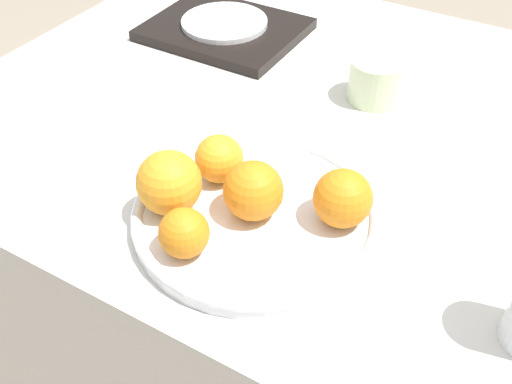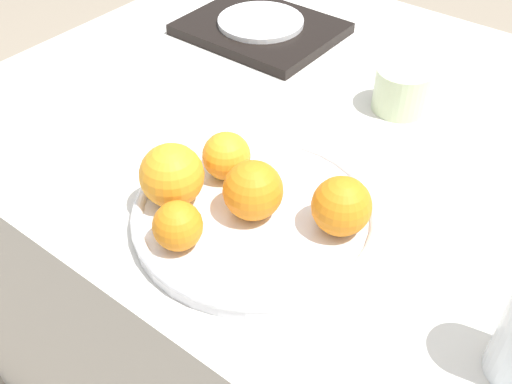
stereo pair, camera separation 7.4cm
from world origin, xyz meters
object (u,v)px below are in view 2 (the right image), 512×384
(orange_1, at_px, (253,190))
(serving_tray, at_px, (261,29))
(orange_0, at_px, (172,175))
(orange_4, at_px, (178,226))
(napkin, at_px, (8,131))
(fruit_platter, at_px, (256,214))
(side_plate, at_px, (261,22))
(orange_2, at_px, (341,206))
(orange_3, at_px, (226,156))
(cup_0, at_px, (402,90))

(orange_1, bearing_deg, serving_tray, 126.50)
(orange_0, relative_size, orange_4, 1.37)
(serving_tray, distance_m, napkin, 0.51)
(orange_1, distance_m, serving_tray, 0.53)
(fruit_platter, height_order, side_plate, side_plate)
(orange_0, xyz_separation_m, orange_1, (0.10, 0.04, -0.00))
(fruit_platter, distance_m, orange_2, 0.12)
(orange_2, bearing_deg, napkin, -166.89)
(orange_3, bearing_deg, serving_tray, 121.74)
(orange_3, xyz_separation_m, napkin, (-0.34, -0.12, -0.05))
(cup_0, bearing_deg, orange_4, -97.51)
(fruit_platter, relative_size, cup_0, 3.62)
(side_plate, bearing_deg, fruit_platter, -53.10)
(fruit_platter, bearing_deg, orange_1, -105.03)
(orange_0, distance_m, napkin, 0.33)
(fruit_platter, height_order, orange_4, orange_4)
(orange_3, bearing_deg, fruit_platter, -23.61)
(orange_1, relative_size, napkin, 0.57)
(orange_0, bearing_deg, orange_2, 23.86)
(side_plate, xyz_separation_m, cup_0, (0.34, -0.07, 0.01))
(orange_3, xyz_separation_m, orange_4, (0.04, -0.14, -0.00))
(orange_1, distance_m, orange_4, 0.10)
(orange_3, height_order, serving_tray, orange_3)
(orange_1, bearing_deg, orange_3, 153.19)
(orange_0, bearing_deg, orange_1, 24.25)
(orange_1, bearing_deg, side_plate, 126.50)
(orange_3, height_order, napkin, orange_3)
(orange_3, relative_size, napkin, 0.49)
(orange_0, bearing_deg, orange_3, 75.20)
(orange_3, xyz_separation_m, serving_tray, (-0.24, 0.39, -0.04))
(orange_3, bearing_deg, napkin, -161.51)
(cup_0, bearing_deg, orange_2, -75.89)
(orange_2, xyz_separation_m, cup_0, (-0.08, 0.31, -0.02))
(orange_1, height_order, napkin, orange_1)
(orange_0, bearing_deg, cup_0, 73.27)
(orange_0, distance_m, orange_2, 0.22)
(orange_4, distance_m, cup_0, 0.46)
(orange_0, height_order, orange_3, orange_0)
(orange_0, distance_m, orange_1, 0.11)
(fruit_platter, xyz_separation_m, orange_1, (-0.00, -0.00, 0.04))
(fruit_platter, distance_m, orange_3, 0.09)
(orange_2, distance_m, napkin, 0.54)
(orange_2, distance_m, cup_0, 0.32)
(orange_2, bearing_deg, orange_4, -134.23)
(orange_2, xyz_separation_m, napkin, (-0.52, -0.12, -0.05))
(orange_2, bearing_deg, orange_0, -156.14)
(orange_2, bearing_deg, cup_0, 104.11)
(orange_4, distance_m, side_plate, 0.59)
(napkin, bearing_deg, orange_3, 18.49)
(orange_2, distance_m, side_plate, 0.56)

